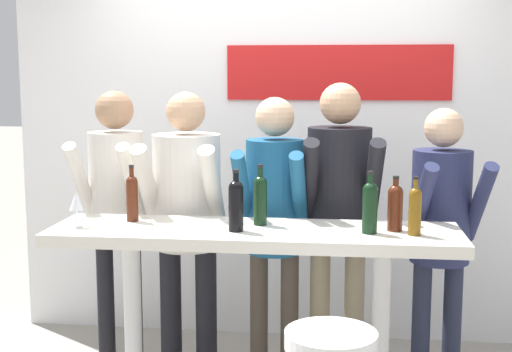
{
  "coord_description": "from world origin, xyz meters",
  "views": [
    {
      "loc": [
        0.41,
        -3.42,
        1.81
      ],
      "look_at": [
        0.0,
        0.08,
        1.31
      ],
      "focal_mm": 50.0,
      "sensor_mm": 36.0,
      "label": 1
    }
  ],
  "objects_px": {
    "person_center": "(339,202)",
    "wine_bottle_0": "(236,203)",
    "wine_bottle_1": "(415,209)",
    "wine_bottle_3": "(370,205)",
    "wine_bottle_4": "(395,205)",
    "person_far_left": "(116,199)",
    "person_center_left": "(274,209)",
    "wine_bottle_2": "(260,198)",
    "wine_bottle_5": "(132,196)",
    "person_center_right": "(441,220)",
    "wine_glass_0": "(76,202)",
    "tasting_table": "(254,266)",
    "person_left": "(187,207)"
  },
  "relations": [
    {
      "from": "person_center",
      "to": "wine_bottle_0",
      "type": "height_order",
      "value": "person_center"
    },
    {
      "from": "wine_bottle_1",
      "to": "wine_bottle_3",
      "type": "height_order",
      "value": "wine_bottle_3"
    },
    {
      "from": "wine_bottle_1",
      "to": "wine_bottle_4",
      "type": "bearing_deg",
      "value": 134.99
    },
    {
      "from": "person_far_left",
      "to": "person_center_left",
      "type": "distance_m",
      "value": 0.95
    },
    {
      "from": "person_far_left",
      "to": "wine_bottle_1",
      "type": "distance_m",
      "value": 1.79
    },
    {
      "from": "wine_bottle_2",
      "to": "wine_bottle_3",
      "type": "height_order",
      "value": "wine_bottle_2"
    },
    {
      "from": "wine_bottle_2",
      "to": "wine_bottle_5",
      "type": "bearing_deg",
      "value": 179.02
    },
    {
      "from": "person_center_left",
      "to": "person_center",
      "type": "relative_size",
      "value": 0.96
    },
    {
      "from": "person_center_left",
      "to": "person_center_right",
      "type": "height_order",
      "value": "person_center_left"
    },
    {
      "from": "person_center_right",
      "to": "wine_glass_0",
      "type": "bearing_deg",
      "value": -173.12
    },
    {
      "from": "person_far_left",
      "to": "wine_bottle_4",
      "type": "distance_m",
      "value": 1.68
    },
    {
      "from": "wine_bottle_0",
      "to": "wine_bottle_5",
      "type": "bearing_deg",
      "value": 163.27
    },
    {
      "from": "tasting_table",
      "to": "wine_bottle_1",
      "type": "height_order",
      "value": "wine_bottle_1"
    },
    {
      "from": "person_center_right",
      "to": "wine_bottle_5",
      "type": "xyz_separation_m",
      "value": [
        -1.62,
        -0.4,
        0.17
      ]
    },
    {
      "from": "person_left",
      "to": "wine_bottle_4",
      "type": "xyz_separation_m",
      "value": [
        1.14,
        -0.48,
        0.12
      ]
    },
    {
      "from": "person_center_right",
      "to": "wine_bottle_5",
      "type": "bearing_deg",
      "value": -176.52
    },
    {
      "from": "person_left",
      "to": "wine_glass_0",
      "type": "bearing_deg",
      "value": -124.81
    },
    {
      "from": "wine_bottle_3",
      "to": "wine_bottle_1",
      "type": "bearing_deg",
      "value": -4.45
    },
    {
      "from": "wine_bottle_2",
      "to": "wine_glass_0",
      "type": "bearing_deg",
      "value": -169.62
    },
    {
      "from": "person_center_right",
      "to": "wine_bottle_1",
      "type": "distance_m",
      "value": 0.62
    },
    {
      "from": "person_left",
      "to": "wine_glass_0",
      "type": "distance_m",
      "value": 0.74
    },
    {
      "from": "person_left",
      "to": "person_center_right",
      "type": "bearing_deg",
      "value": 1.2
    },
    {
      "from": "person_left",
      "to": "wine_bottle_1",
      "type": "xyz_separation_m",
      "value": [
        1.22,
        -0.57,
        0.13
      ]
    },
    {
      "from": "tasting_table",
      "to": "wine_bottle_3",
      "type": "height_order",
      "value": "wine_bottle_3"
    },
    {
      "from": "person_center_left",
      "to": "person_far_left",
      "type": "bearing_deg",
      "value": 177.49
    },
    {
      "from": "person_center_left",
      "to": "wine_bottle_2",
      "type": "height_order",
      "value": "person_center_left"
    },
    {
      "from": "person_center",
      "to": "wine_bottle_3",
      "type": "distance_m",
      "value": 0.61
    },
    {
      "from": "tasting_table",
      "to": "person_left",
      "type": "xyz_separation_m",
      "value": [
        -0.45,
        0.51,
        0.19
      ]
    },
    {
      "from": "wine_bottle_0",
      "to": "wine_glass_0",
      "type": "relative_size",
      "value": 1.71
    },
    {
      "from": "wine_bottle_4",
      "to": "wine_glass_0",
      "type": "height_order",
      "value": "wine_bottle_4"
    },
    {
      "from": "person_center_left",
      "to": "wine_bottle_3",
      "type": "xyz_separation_m",
      "value": [
        0.51,
        -0.55,
        0.14
      ]
    },
    {
      "from": "person_center_right",
      "to": "wine_glass_0",
      "type": "xyz_separation_m",
      "value": [
        -1.85,
        -0.58,
        0.16
      ]
    },
    {
      "from": "tasting_table",
      "to": "wine_bottle_2",
      "type": "relative_size",
      "value": 6.6
    },
    {
      "from": "wine_bottle_4",
      "to": "wine_bottle_5",
      "type": "height_order",
      "value": "wine_bottle_5"
    },
    {
      "from": "person_far_left",
      "to": "wine_bottle_0",
      "type": "distance_m",
      "value": 1.05
    },
    {
      "from": "wine_bottle_0",
      "to": "tasting_table",
      "type": "bearing_deg",
      "value": 40.68
    },
    {
      "from": "person_center",
      "to": "wine_glass_0",
      "type": "xyz_separation_m",
      "value": [
        -1.29,
        -0.62,
        0.08
      ]
    },
    {
      "from": "person_center_left",
      "to": "person_center",
      "type": "distance_m",
      "value": 0.37
    },
    {
      "from": "person_center",
      "to": "wine_bottle_0",
      "type": "relative_size",
      "value": 5.84
    },
    {
      "from": "person_center_right",
      "to": "wine_bottle_3",
      "type": "bearing_deg",
      "value": -137.6
    },
    {
      "from": "person_center_right",
      "to": "tasting_table",
      "type": "bearing_deg",
      "value": -163.13
    },
    {
      "from": "person_far_left",
      "to": "person_center_right",
      "type": "relative_size",
      "value": 1.05
    },
    {
      "from": "person_far_left",
      "to": "wine_glass_0",
      "type": "distance_m",
      "value": 0.68
    },
    {
      "from": "wine_bottle_2",
      "to": "wine_glass_0",
      "type": "xyz_separation_m",
      "value": [
        -0.9,
        -0.16,
        -0.01
      ]
    },
    {
      "from": "wine_bottle_0",
      "to": "wine_glass_0",
      "type": "height_order",
      "value": "wine_bottle_0"
    },
    {
      "from": "wine_bottle_2",
      "to": "wine_bottle_4",
      "type": "distance_m",
      "value": 0.67
    },
    {
      "from": "wine_bottle_0",
      "to": "wine_bottle_4",
      "type": "relative_size",
      "value": 1.12
    },
    {
      "from": "person_center_left",
      "to": "wine_bottle_3",
      "type": "height_order",
      "value": "person_center_left"
    },
    {
      "from": "person_left",
      "to": "person_center_right",
      "type": "distance_m",
      "value": 1.42
    },
    {
      "from": "person_left",
      "to": "wine_bottle_5",
      "type": "relative_size",
      "value": 5.84
    }
  ]
}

